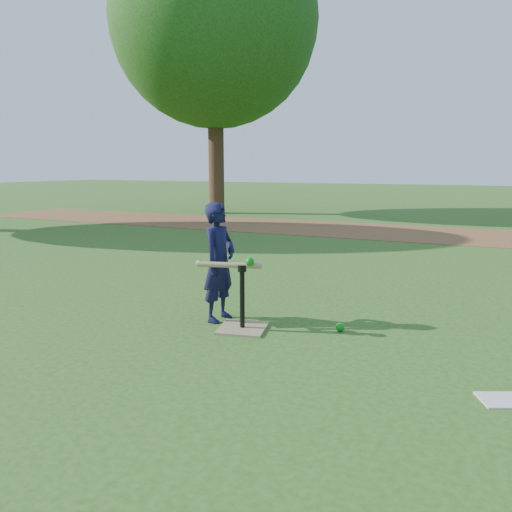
% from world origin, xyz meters
% --- Properties ---
extents(ground, '(80.00, 80.00, 0.00)m').
position_xyz_m(ground, '(0.00, 0.00, 0.00)').
color(ground, '#285116').
rests_on(ground, ground).
extents(dirt_strip, '(24.00, 3.00, 0.01)m').
position_xyz_m(dirt_strip, '(0.00, 7.50, 0.01)').
color(dirt_strip, brown).
rests_on(dirt_strip, ground).
extents(child, '(0.30, 0.44, 1.17)m').
position_xyz_m(child, '(-0.24, -0.07, 0.58)').
color(child, black).
rests_on(child, ground).
extents(wiffle_ball_ground, '(0.08, 0.08, 0.08)m').
position_xyz_m(wiffle_ball_ground, '(0.94, 0.09, 0.04)').
color(wiffle_ball_ground, '#0C8414').
rests_on(wiffle_ball_ground, ground).
extents(clipboard, '(0.37, 0.33, 0.01)m').
position_xyz_m(clipboard, '(2.29, -0.81, 0.01)').
color(clipboard, silver).
rests_on(clipboard, ground).
extents(batting_tee, '(0.51, 0.51, 0.61)m').
position_xyz_m(batting_tee, '(0.10, -0.24, 0.11)').
color(batting_tee, '#8E7F5A').
rests_on(batting_tee, ground).
extents(swing_action, '(0.63, 0.22, 0.12)m').
position_xyz_m(swing_action, '(-0.01, -0.26, 0.62)').
color(swing_action, tan).
rests_on(swing_action, ground).
extents(tree_left, '(6.40, 6.40, 9.08)m').
position_xyz_m(tree_left, '(-6.00, 10.00, 5.87)').
color(tree_left, '#382316').
rests_on(tree_left, ground).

